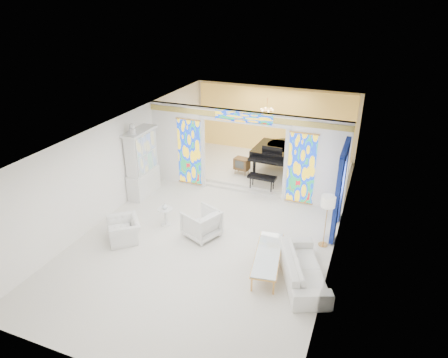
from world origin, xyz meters
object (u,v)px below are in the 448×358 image
at_px(china_cabinet, 142,164).
at_px(coffee_table, 268,255).
at_px(sofa, 303,268).
at_px(tv_console, 242,164).
at_px(armchair_left, 124,230).
at_px(grand_piano, 281,151).
at_px(armchair_right, 201,223).

distance_m(china_cabinet, coffee_table, 5.83).
height_order(sofa, tv_console, tv_console).
bearing_deg(coffee_table, tv_console, 116.19).
relative_size(armchair_left, tv_console, 1.53).
bearing_deg(china_cabinet, grand_piano, 39.58).
relative_size(sofa, coffee_table, 1.11).
bearing_deg(china_cabinet, armchair_right, -29.61).
relative_size(armchair_right, sofa, 0.39).
bearing_deg(armchair_left, china_cabinet, 158.53).
xyz_separation_m(armchair_right, coffee_table, (2.22, -0.76, -0.00)).
bearing_deg(tv_console, grand_piano, 41.55).
relative_size(armchair_left, grand_piano, 0.32).
distance_m(china_cabinet, sofa, 6.73).
relative_size(armchair_right, tv_console, 1.44).
distance_m(armchair_left, grand_piano, 6.83).
bearing_deg(sofa, armchair_right, 51.75).
distance_m(grand_piano, tv_console, 1.59).
relative_size(armchair_left, armchair_right, 1.06).
distance_m(armchair_right, tv_console, 4.25).
bearing_deg(armchair_left, tv_console, 119.66).
bearing_deg(armchair_right, tv_console, -153.68).
xyz_separation_m(armchair_right, sofa, (3.16, -0.87, -0.08)).
height_order(armchair_left, tv_console, tv_console).
height_order(china_cabinet, grand_piano, china_cabinet).
bearing_deg(tv_console, sofa, -47.25).
relative_size(armchair_left, sofa, 0.42).
relative_size(sofa, tv_console, 3.65).
distance_m(sofa, coffee_table, 0.95).
height_order(sofa, grand_piano, grand_piano).
distance_m(sofa, tv_console, 6.14).
height_order(grand_piano, tv_console, grand_piano).
height_order(armchair_right, grand_piano, grand_piano).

